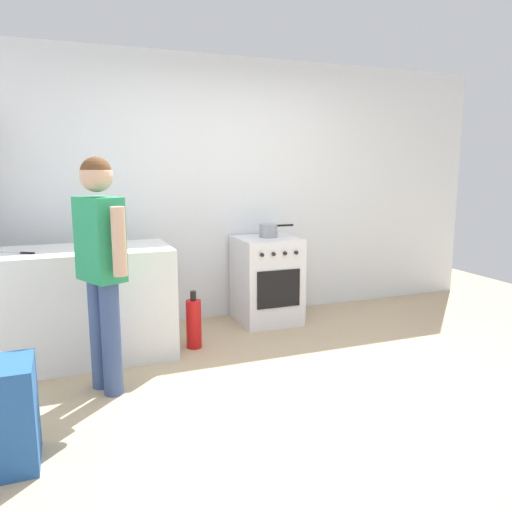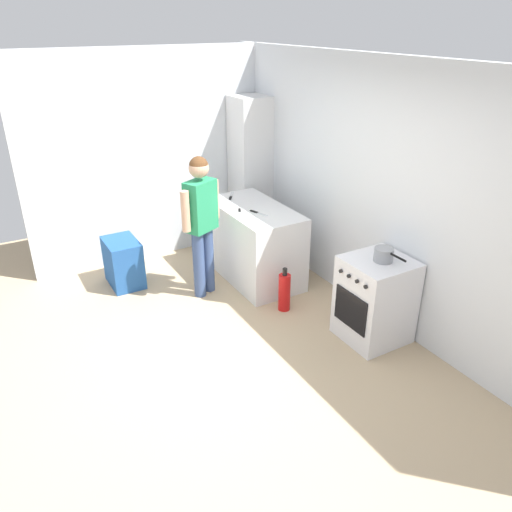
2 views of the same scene
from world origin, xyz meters
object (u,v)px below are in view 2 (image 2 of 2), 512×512
Objects in this scene: oven_left at (375,300)px; knife_carving at (231,196)px; fire_extinguisher at (284,292)px; recycling_crate_upper at (122,252)px; larder_cabinet at (250,173)px; knife_utility at (258,213)px; recycling_crate_lower at (125,273)px; pot at (384,255)px; person at (201,216)px; knife_paring at (240,211)px.

oven_left is 2.29m from knife_carving.
recycling_crate_upper is (-1.44, -1.33, 0.20)m from fire_extinguisher.
recycling_crate_upper is 0.26× the size of larder_cabinet.
knife_utility is 0.47× the size of recycling_crate_lower.
person is (-1.67, -1.09, 0.04)m from pot.
pot is 3.06m from recycling_crate_lower.
knife_carving is 1.48m from recycling_crate_upper.
fire_extinguisher is at bearing 42.77° from recycling_crate_lower.
person reaches higher than knife_paring.
fire_extinguisher is (1.33, -0.06, -0.69)m from knife_carving.
knife_carving reaches higher than fire_extinguisher.
knife_carving reaches higher than recycling_crate_upper.
knife_carving reaches higher than oven_left.
knife_paring is 0.40× the size of fire_extinguisher.
knife_carving is 0.56× the size of recycling_crate_lower.
oven_left reaches higher than recycling_crate_upper.
knife_utility reaches higher than recycling_crate_lower.
knife_utility reaches higher than fire_extinguisher.
larder_cabinet is at bearing 154.69° from knife_utility.
knife_paring is at bearing -34.94° from larder_cabinet.
larder_cabinet reaches higher than pot.
oven_left is 2.95m from recycling_crate_lower.
knife_carving is at bearing 85.63° from recycling_crate_lower.
pot is 1.46× the size of knife_utility.
fire_extinguisher is 2.03m from larder_cabinet.
recycling_crate_upper is at bearing -117.89° from knife_paring.
knife_carving is 1.19× the size of knife_utility.
person is 1.22m from fire_extinguisher.
oven_left is 2.03m from person.
knife_utility is 0.65m from person.
knife_paring reaches higher than recycling_crate_lower.
person is at bearing 47.70° from recycling_crate_upper.
recycling_crate_lower is (-0.67, -0.74, -0.81)m from person.
oven_left is at bearing 15.94° from knife_utility.
pot is at bearing 33.16° from person.
recycling_crate_upper is at bearing -94.37° from knife_carving.
knife_utility is at bearing 46.81° from knife_paring.
oven_left is 2.93m from recycling_crate_upper.
recycling_crate_lower is 1.00× the size of recycling_crate_upper.
larder_cabinet reaches higher than recycling_crate_lower.
knife_utility is at bearing -163.81° from pot.
pot is 0.69× the size of recycling_crate_upper.
fire_extinguisher is (0.65, -0.04, -0.69)m from knife_utility.
knife_utility is at bearing -25.31° from larder_cabinet.
recycling_crate_lower is at bearing -94.37° from knife_carving.
oven_left is 1.63× the size of recycling_crate_lower.
recycling_crate_lower is (-2.33, -1.82, -0.78)m from pot.
person is at bearing -49.40° from knife_carving.
knife_paring is 1.46m from recycling_crate_upper.
fire_extinguisher is (0.79, 0.11, -0.69)m from knife_paring.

